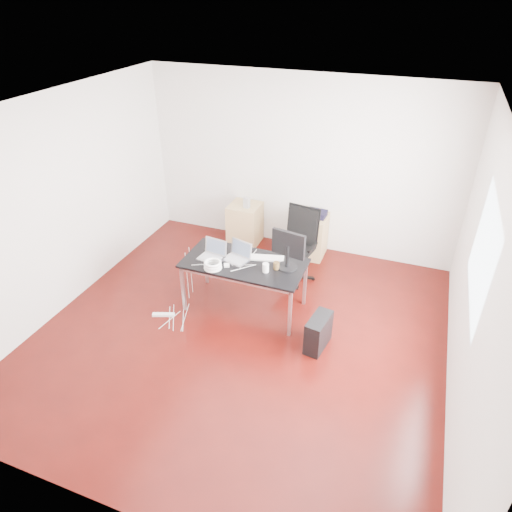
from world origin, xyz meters
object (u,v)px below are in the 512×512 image
(desk, at_px, (244,266))
(pc_tower, at_px, (318,332))
(filing_cabinet_right, at_px, (310,235))
(office_chair, at_px, (298,241))
(filing_cabinet_left, at_px, (245,224))

(desk, bearing_deg, pc_tower, -20.41)
(desk, distance_m, filing_cabinet_right, 1.79)
(desk, bearing_deg, filing_cabinet_right, 74.83)
(office_chair, distance_m, pc_tower, 1.63)
(office_chair, relative_size, filing_cabinet_left, 1.54)
(desk, distance_m, office_chair, 1.10)
(desk, xyz_separation_m, filing_cabinet_left, (-0.68, 1.70, -0.33))
(desk, height_order, office_chair, office_chair)
(filing_cabinet_right, bearing_deg, pc_tower, -72.21)
(office_chair, distance_m, filing_cabinet_right, 0.74)
(office_chair, height_order, filing_cabinet_right, office_chair)
(desk, distance_m, pc_tower, 1.30)
(filing_cabinet_left, distance_m, filing_cabinet_right, 1.14)
(desk, height_order, pc_tower, desk)
(filing_cabinet_right, height_order, pc_tower, filing_cabinet_right)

